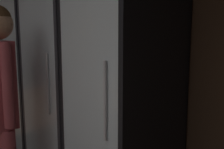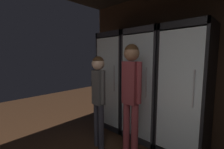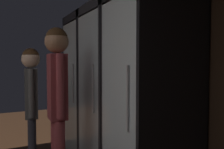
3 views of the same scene
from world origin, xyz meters
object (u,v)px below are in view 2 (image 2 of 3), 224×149
(cooler_left, at_px, (147,85))
(shopper_far, at_px, (131,87))
(shopper_near, at_px, (98,90))
(cooler_far_left, at_px, (119,81))
(cooler_center, at_px, (186,91))

(cooler_left, relative_size, shopper_far, 1.18)
(cooler_left, height_order, shopper_near, cooler_left)
(shopper_near, bearing_deg, shopper_far, 18.12)
(cooler_far_left, relative_size, cooler_left, 1.00)
(shopper_near, xyz_separation_m, shopper_far, (0.53, 0.17, 0.10))
(cooler_far_left, xyz_separation_m, shopper_near, (0.34, -0.93, -0.01))
(cooler_center, relative_size, shopper_near, 1.31)
(cooler_left, height_order, cooler_center, same)
(cooler_center, xyz_separation_m, shopper_near, (-1.08, -0.93, -0.00))
(cooler_far_left, xyz_separation_m, cooler_left, (0.71, -0.00, -0.01))
(cooler_far_left, xyz_separation_m, shopper_far, (0.87, -0.75, 0.09))
(cooler_far_left, bearing_deg, shopper_far, -40.75)
(cooler_center, bearing_deg, cooler_far_left, -179.91)
(cooler_left, relative_size, cooler_center, 1.00)
(cooler_far_left, relative_size, shopper_near, 1.31)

